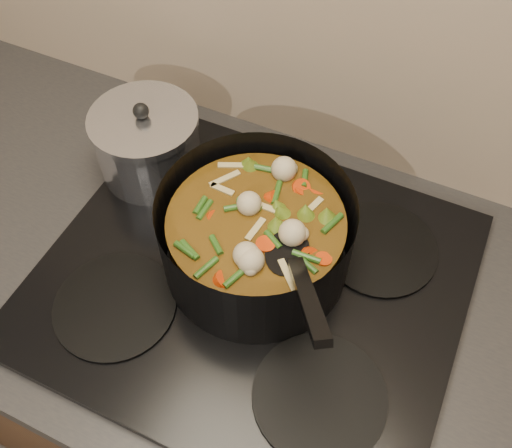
% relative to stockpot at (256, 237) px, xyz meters
% --- Properties ---
extents(counter, '(2.64, 0.64, 0.91)m').
position_rel_stockpot_xyz_m(counter, '(0.01, -0.03, -0.54)').
color(counter, brown).
rests_on(counter, ground).
extents(stovetop, '(0.62, 0.54, 0.03)m').
position_rel_stockpot_xyz_m(stovetop, '(0.01, -0.03, -0.07)').
color(stovetop, black).
rests_on(stovetop, counter).
extents(stockpot, '(0.36, 0.36, 0.21)m').
position_rel_stockpot_xyz_m(stockpot, '(0.00, 0.00, 0.00)').
color(stockpot, black).
rests_on(stockpot, stovetop).
extents(saucepan, '(0.18, 0.18, 0.15)m').
position_rel_stockpot_xyz_m(saucepan, '(-0.24, 0.10, -0.00)').
color(saucepan, silver).
rests_on(saucepan, stovetop).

